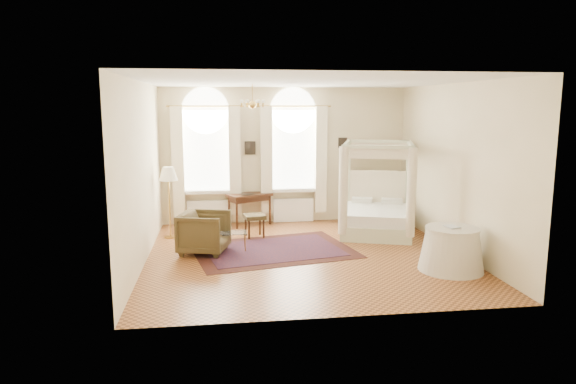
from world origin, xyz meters
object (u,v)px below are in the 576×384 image
at_px(canopy_bed, 376,213).
at_px(writing_desk, 249,198).
at_px(side_table, 451,249).
at_px(nightstand, 393,208).
at_px(armchair, 204,233).
at_px(floor_lamp, 168,177).
at_px(coffee_table, 233,234).
at_px(stool, 254,218).

bearing_deg(canopy_bed, writing_desk, 156.18).
bearing_deg(canopy_bed, side_table, -79.58).
xyz_separation_m(nightstand, armchair, (-4.62, -2.27, 0.08)).
distance_m(floor_lamp, side_table, 5.99).
distance_m(armchair, coffee_table, 0.58).
bearing_deg(coffee_table, floor_lamp, 138.07).
bearing_deg(floor_lamp, writing_desk, 28.28).
bearing_deg(canopy_bed, armchair, -164.43).
relative_size(stool, floor_lamp, 0.32).
bearing_deg(coffee_table, side_table, -25.52).
relative_size(stool, armchair, 0.56).
bearing_deg(floor_lamp, canopy_bed, -3.27).
bearing_deg(nightstand, armchair, -153.84).
distance_m(armchair, side_table, 4.63).
height_order(armchair, coffee_table, armchair).
height_order(nightstand, floor_lamp, floor_lamp).
distance_m(writing_desk, armchair, 2.52).
xyz_separation_m(stool, side_table, (3.26, -2.78, -0.04)).
height_order(armchair, floor_lamp, floor_lamp).
bearing_deg(writing_desk, armchair, -114.07).
xyz_separation_m(writing_desk, floor_lamp, (-1.80, -0.97, 0.67)).
distance_m(canopy_bed, coffee_table, 3.39).
xyz_separation_m(stool, armchair, (-1.06, -1.11, -0.01)).
relative_size(writing_desk, floor_lamp, 0.74).
bearing_deg(floor_lamp, armchair, -59.58).
distance_m(nightstand, side_table, 3.95).
distance_m(canopy_bed, stool, 2.75).
height_order(stool, coffee_table, stool).
height_order(coffee_table, side_table, side_table).
bearing_deg(armchair, stool, -27.79).
distance_m(stool, armchair, 1.53).
bearing_deg(nightstand, writing_desk, 179.63).
xyz_separation_m(canopy_bed, floor_lamp, (-4.59, 0.26, 0.86)).
distance_m(nightstand, armchair, 5.15).
distance_m(canopy_bed, writing_desk, 3.05).
bearing_deg(stool, floor_lamp, 173.31).
height_order(nightstand, side_table, side_table).
relative_size(writing_desk, coffee_table, 2.12).
xyz_separation_m(armchair, coffee_table, (0.56, 0.12, -0.08)).
relative_size(canopy_bed, stool, 4.49).
bearing_deg(coffee_table, nightstand, 27.88).
bearing_deg(stool, nightstand, 18.06).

